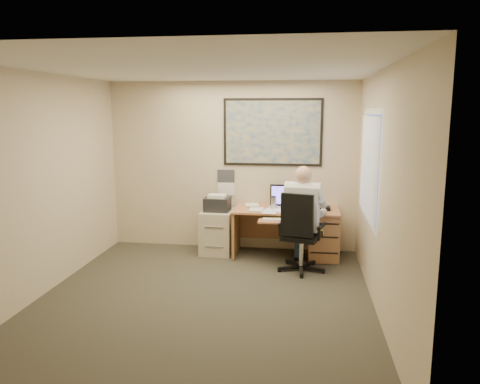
# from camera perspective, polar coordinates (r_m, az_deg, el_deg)

# --- Properties ---
(room_shell) EXTENTS (4.00, 4.50, 2.70)m
(room_shell) POSITION_cam_1_polar(r_m,az_deg,el_deg) (5.38, -4.64, 0.33)
(room_shell) COLOR #36332A
(room_shell) RESTS_ON ground
(desk) EXTENTS (1.60, 0.97, 1.09)m
(desk) POSITION_cam_1_polar(r_m,az_deg,el_deg) (7.30, 8.28, -4.47)
(desk) COLOR #C17C53
(desk) RESTS_ON ground
(world_map) EXTENTS (1.56, 0.03, 1.06)m
(world_map) POSITION_cam_1_polar(r_m,az_deg,el_deg) (7.43, 3.99, 7.28)
(world_map) COLOR #1E4C93
(world_map) RESTS_ON room_shell
(wall_calendar) EXTENTS (0.28, 0.01, 0.42)m
(wall_calendar) POSITION_cam_1_polar(r_m,az_deg,el_deg) (7.61, -1.72, 1.15)
(wall_calendar) COLOR white
(wall_calendar) RESTS_ON room_shell
(window_blinds) EXTENTS (0.06, 1.40, 1.30)m
(window_blinds) POSITION_cam_1_polar(r_m,az_deg,el_deg) (6.07, 15.55, 3.01)
(window_blinds) COLOR white
(window_blinds) RESTS_ON room_shell
(filing_cabinet) EXTENTS (0.51, 0.60, 0.94)m
(filing_cabinet) POSITION_cam_1_polar(r_m,az_deg,el_deg) (7.44, -2.74, -4.37)
(filing_cabinet) COLOR beige
(filing_cabinet) RESTS_ON ground
(office_chair) EXTENTS (0.84, 0.84, 1.14)m
(office_chair) POSITION_cam_1_polar(r_m,az_deg,el_deg) (6.65, 7.62, -6.86)
(office_chair) COLOR black
(office_chair) RESTS_ON ground
(person) EXTENTS (0.77, 0.99, 1.49)m
(person) POSITION_cam_1_polar(r_m,az_deg,el_deg) (6.62, 7.58, -3.25)
(person) COLOR silver
(person) RESTS_ON office_chair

